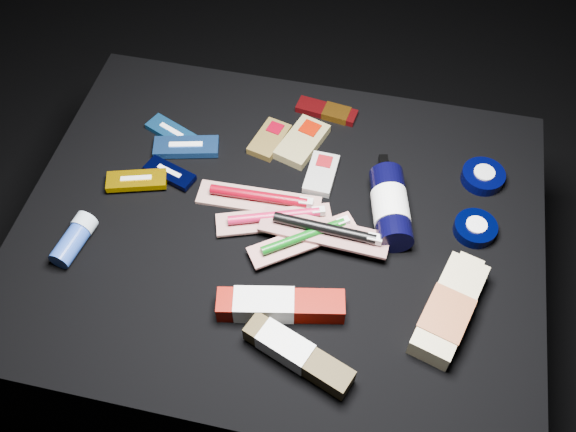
% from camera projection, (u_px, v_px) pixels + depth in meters
% --- Properties ---
extents(ground, '(3.00, 3.00, 0.00)m').
position_uv_depth(ground, '(281.00, 320.00, 1.53)').
color(ground, black).
rests_on(ground, ground).
extents(cloth_table, '(0.98, 0.78, 0.40)m').
position_uv_depth(cloth_table, '(280.00, 278.00, 1.37)').
color(cloth_table, black).
rests_on(cloth_table, ground).
extents(luna_bar_0, '(0.12, 0.08, 0.01)m').
position_uv_depth(luna_bar_0, '(172.00, 132.00, 1.34)').
color(luna_bar_0, '#1B62AA').
rests_on(luna_bar_0, cloth_table).
extents(luna_bar_1, '(0.14, 0.08, 0.02)m').
position_uv_depth(luna_bar_1, '(186.00, 147.00, 1.31)').
color(luna_bar_1, '#1F4A91').
rests_on(luna_bar_1, cloth_table).
extents(luna_bar_2, '(0.11, 0.07, 0.01)m').
position_uv_depth(luna_bar_2, '(170.00, 173.00, 1.27)').
color(luna_bar_2, black).
rests_on(luna_bar_2, cloth_table).
extents(luna_bar_3, '(0.12, 0.08, 0.02)m').
position_uv_depth(luna_bar_3, '(137.00, 180.00, 1.25)').
color(luna_bar_3, '#D19B00').
rests_on(luna_bar_3, cloth_table).
extents(clif_bar_0, '(0.08, 0.11, 0.02)m').
position_uv_depth(clif_bar_0, '(270.00, 138.00, 1.33)').
color(clif_bar_0, brown).
rests_on(clif_bar_0, cloth_table).
extents(clif_bar_1, '(0.06, 0.10, 0.02)m').
position_uv_depth(clif_bar_1, '(322.00, 172.00, 1.27)').
color(clif_bar_1, '#A3A39C').
rests_on(clif_bar_1, cloth_table).
extents(clif_bar_2, '(0.10, 0.14, 0.02)m').
position_uv_depth(clif_bar_2, '(303.00, 140.00, 1.32)').
color(clif_bar_2, olive).
rests_on(clif_bar_2, cloth_table).
extents(power_bar, '(0.13, 0.06, 0.02)m').
position_uv_depth(power_bar, '(330.00, 112.00, 1.37)').
color(power_bar, maroon).
rests_on(power_bar, cloth_table).
extents(lotion_bottle, '(0.10, 0.21, 0.07)m').
position_uv_depth(lotion_bottle, '(391.00, 206.00, 1.19)').
color(lotion_bottle, black).
rests_on(lotion_bottle, cloth_table).
extents(cream_tin_upper, '(0.08, 0.08, 0.03)m').
position_uv_depth(cream_tin_upper, '(483.00, 176.00, 1.26)').
color(cream_tin_upper, black).
rests_on(cream_tin_upper, cloth_table).
extents(cream_tin_lower, '(0.08, 0.08, 0.02)m').
position_uv_depth(cream_tin_lower, '(475.00, 228.00, 1.19)').
color(cream_tin_lower, black).
rests_on(cream_tin_lower, cloth_table).
extents(bodywash_bottle, '(0.12, 0.22, 0.04)m').
position_uv_depth(bodywash_bottle, '(448.00, 311.00, 1.08)').
color(bodywash_bottle, beige).
rests_on(bodywash_bottle, cloth_table).
extents(deodorant_stick, '(0.06, 0.11, 0.04)m').
position_uv_depth(deodorant_stick, '(74.00, 239.00, 1.17)').
color(deodorant_stick, '#2345A4').
rests_on(deodorant_stick, cloth_table).
extents(toothbrush_pack_0, '(0.24, 0.06, 0.03)m').
position_uv_depth(toothbrush_pack_0, '(260.00, 199.00, 1.23)').
color(toothbrush_pack_0, beige).
rests_on(toothbrush_pack_0, cloth_table).
extents(toothbrush_pack_1, '(0.22, 0.12, 0.02)m').
position_uv_depth(toothbrush_pack_1, '(276.00, 218.00, 1.20)').
color(toothbrush_pack_1, beige).
rests_on(toothbrush_pack_1, cloth_table).
extents(toothbrush_pack_2, '(0.20, 0.16, 0.02)m').
position_uv_depth(toothbrush_pack_2, '(305.00, 238.00, 1.16)').
color(toothbrush_pack_2, silver).
rests_on(toothbrush_pack_2, cloth_table).
extents(toothbrush_pack_3, '(0.24, 0.07, 0.03)m').
position_uv_depth(toothbrush_pack_3, '(326.00, 231.00, 1.16)').
color(toothbrush_pack_3, '#B6B1AA').
rests_on(toothbrush_pack_3, cloth_table).
extents(toothpaste_carton_red, '(0.22, 0.09, 0.04)m').
position_uv_depth(toothpaste_carton_red, '(275.00, 305.00, 1.09)').
color(toothpaste_carton_red, '#740700').
rests_on(toothpaste_carton_red, cloth_table).
extents(toothpaste_carton_green, '(0.19, 0.11, 0.04)m').
position_uv_depth(toothpaste_carton_green, '(294.00, 352.00, 1.03)').
color(toothpaste_carton_green, '#362A0F').
rests_on(toothpaste_carton_green, cloth_table).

